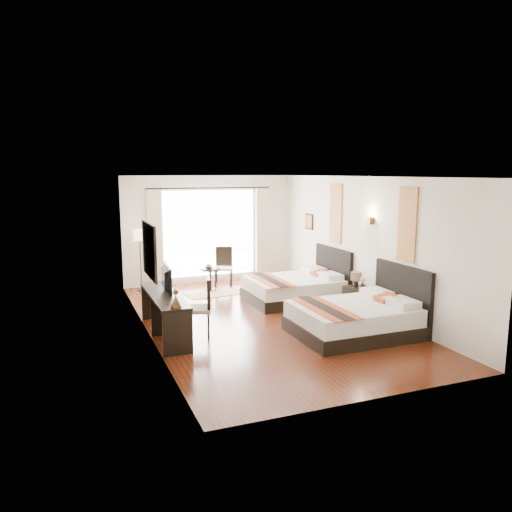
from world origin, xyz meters
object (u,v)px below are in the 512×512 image
object	(u,v)px
floor_lamp	(140,239)
window_chair	(224,274)
desk_chair	(198,318)
side_table	(210,279)
nightstand	(359,301)
bed_far	(297,288)
television	(163,279)
table_lamp	(356,278)
bed_near	(357,317)
fruit_bowl	(209,267)
console_desk	(164,314)
vase	(363,288)

from	to	relation	value
floor_lamp	window_chair	world-z (taller)	floor_lamp
desk_chair	side_table	world-z (taller)	desk_chair
nightstand	side_table	size ratio (longest dim) A/B	1.04
bed_far	desk_chair	bearing A→B (deg)	-150.13
nightstand	television	bearing A→B (deg)	176.11
desk_chair	window_chair	distance (m)	3.99
table_lamp	desk_chair	xyz separation A→B (m)	(-3.41, -0.23, -0.42)
bed_far	floor_lamp	world-z (taller)	floor_lamp
bed_near	fruit_bowl	size ratio (longest dim) A/B	10.82
bed_far	table_lamp	world-z (taller)	bed_far
console_desk	television	xyz separation A→B (m)	(0.02, 0.16, 0.62)
table_lamp	bed_near	bearing A→B (deg)	-121.30
bed_near	table_lamp	size ratio (longest dim) A/B	5.88
nightstand	floor_lamp	size ratio (longest dim) A/B	0.38
bed_near	console_desk	bearing A→B (deg)	159.21
nightstand	side_table	distance (m)	3.84
nightstand	bed_near	bearing A→B (deg)	-124.12
table_lamp	fruit_bowl	bearing A→B (deg)	127.18
fruit_bowl	side_table	bearing A→B (deg)	3.53
vase	floor_lamp	distance (m)	5.48
television	fruit_bowl	bearing A→B (deg)	-26.19
television	side_table	distance (m)	3.37
floor_lamp	window_chair	bearing A→B (deg)	-6.57
desk_chair	window_chair	world-z (taller)	desk_chair
television	side_table	xyz separation A→B (m)	(1.70, 2.82, -0.72)
nightstand	table_lamp	xyz separation A→B (m)	(-0.02, 0.09, 0.47)
vase	fruit_bowl	distance (m)	3.95
console_desk	television	distance (m)	0.64
console_desk	nightstand	bearing A→B (deg)	-1.63
floor_lamp	side_table	bearing A→B (deg)	-21.84
floor_lamp	window_chair	xyz separation A→B (m)	(2.05, -0.24, -0.97)
table_lamp	floor_lamp	world-z (taller)	floor_lamp
nightstand	fruit_bowl	bearing A→B (deg)	126.70
table_lamp	vase	distance (m)	0.27
bed_far	table_lamp	distance (m)	1.57
table_lamp	floor_lamp	bearing A→B (deg)	136.41
table_lamp	fruit_bowl	world-z (taller)	table_lamp
floor_lamp	side_table	xyz separation A→B (m)	(1.58, -0.63, -1.00)
nightstand	desk_chair	bearing A→B (deg)	-177.59
fruit_bowl	window_chair	world-z (taller)	window_chair
nightstand	window_chair	size ratio (longest dim) A/B	0.58
vase	bed_near	bearing A→B (deg)	-127.06
vase	side_table	size ratio (longest dim) A/B	0.25
nightstand	television	xyz separation A→B (m)	(-3.97, 0.27, 0.72)
desk_chair	vase	bearing A→B (deg)	-163.68
bed_near	fruit_bowl	bearing A→B (deg)	110.23
vase	nightstand	bearing A→B (deg)	92.06
vase	console_desk	distance (m)	4.00
console_desk	floor_lamp	size ratio (longest dim) A/B	1.45
console_desk	window_chair	size ratio (longest dim) A/B	2.23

